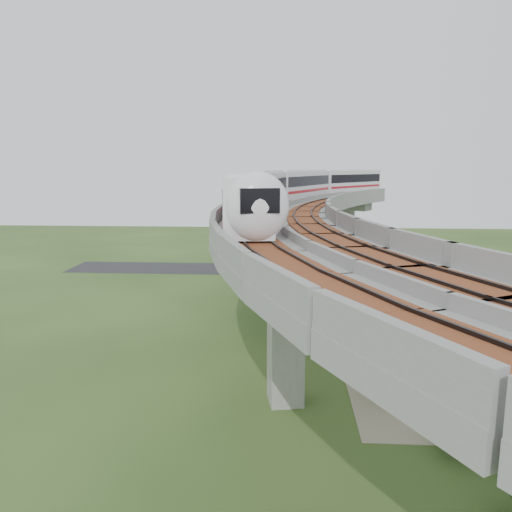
% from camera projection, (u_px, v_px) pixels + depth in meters
% --- Properties ---
extents(ground, '(160.00, 160.00, 0.00)m').
position_uv_depth(ground, '(275.00, 343.00, 41.37)').
color(ground, '#2B461C').
rests_on(ground, ground).
extents(dirt_lot, '(18.00, 26.00, 0.04)m').
position_uv_depth(dirt_lot, '(455.00, 355.00, 38.55)').
color(dirt_lot, gray).
rests_on(dirt_lot, ground).
extents(asphalt_road, '(60.00, 8.00, 0.03)m').
position_uv_depth(asphalt_road, '(280.00, 269.00, 70.84)').
color(asphalt_road, '#232326').
rests_on(asphalt_road, ground).
extents(viaduct, '(19.58, 73.98, 11.40)m').
position_uv_depth(viaduct, '(324.00, 235.00, 39.54)').
color(viaduct, '#99968E').
rests_on(viaduct, ground).
extents(metro_train, '(19.78, 59.31, 3.64)m').
position_uv_depth(metro_train, '(300.00, 186.00, 53.75)').
color(metro_train, silver).
rests_on(metro_train, ground).
extents(fence, '(3.87, 38.73, 1.50)m').
position_uv_depth(fence, '(394.00, 337.00, 40.64)').
color(fence, '#2D382D').
rests_on(fence, ground).
extents(tree_0, '(3.15, 3.15, 3.27)m').
position_uv_depth(tree_0, '(371.00, 269.00, 61.69)').
color(tree_0, '#382314').
rests_on(tree_0, ground).
extents(tree_1, '(2.10, 2.10, 2.72)m').
position_uv_depth(tree_1, '(359.00, 276.00, 58.40)').
color(tree_1, '#382314').
rests_on(tree_1, ground).
extents(tree_2, '(2.77, 2.77, 3.37)m').
position_uv_depth(tree_2, '(354.00, 284.00, 52.51)').
color(tree_2, '#382314').
rests_on(tree_2, ground).
extents(tree_3, '(3.19, 3.19, 3.80)m').
position_uv_depth(tree_3, '(348.00, 298.00, 46.10)').
color(tree_3, '#382314').
rests_on(tree_3, ground).
extents(tree_4, '(3.11, 3.11, 3.61)m').
position_uv_depth(tree_4, '(359.00, 317.00, 40.85)').
color(tree_4, '#382314').
rests_on(tree_4, ground).
extents(tree_5, '(2.91, 2.91, 3.28)m').
position_uv_depth(tree_5, '(356.00, 333.00, 37.68)').
color(tree_5, '#382314').
rests_on(tree_5, ground).
extents(tree_6, '(2.45, 2.45, 3.11)m').
position_uv_depth(tree_6, '(391.00, 366.00, 31.34)').
color(tree_6, '#382314').
rests_on(tree_6, ground).
extents(tree_7, '(1.99, 1.99, 2.44)m').
position_uv_depth(tree_7, '(458.00, 425.00, 25.11)').
color(tree_7, '#382314').
rests_on(tree_7, ground).
extents(car_white, '(1.78, 3.49, 1.14)m').
position_uv_depth(car_white, '(497.00, 405.00, 29.30)').
color(car_white, silver).
rests_on(car_white, dirt_lot).
extents(car_red, '(3.60, 2.11, 1.12)m').
position_uv_depth(car_red, '(507.00, 341.00, 40.07)').
color(car_red, maroon).
rests_on(car_red, dirt_lot).
extents(car_dark, '(3.76, 1.68, 1.07)m').
position_uv_depth(car_dark, '(469.00, 344.00, 39.52)').
color(car_dark, black).
rests_on(car_dark, dirt_lot).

